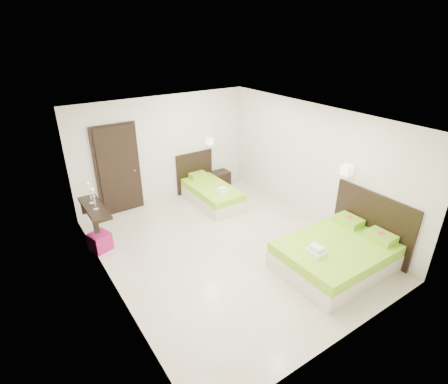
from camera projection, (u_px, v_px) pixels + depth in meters
floor at (228, 248)px, 7.00m from camera, size 5.50×5.50×0.00m
bed_single at (210, 192)px, 8.75m from camera, size 1.04×1.74×1.44m
bed_double at (338, 253)px, 6.35m from camera, size 2.00×1.70×1.65m
nightstand at (219, 179)px, 9.60m from camera, size 0.50×0.45×0.45m
ottoman at (100, 241)px, 6.89m from camera, size 0.45×0.45×0.36m
door at (118, 170)px, 7.96m from camera, size 1.02×0.15×2.14m
console_shelf at (94, 208)px, 6.80m from camera, size 0.35×1.20×0.78m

